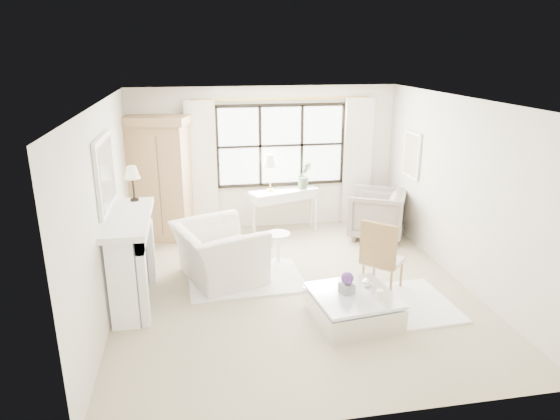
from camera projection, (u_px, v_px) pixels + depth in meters
The scene contains 32 objects.
floor at pixel (294, 288), 7.31m from camera, with size 5.50×5.50×0.00m, color tan.
ceiling at pixel (296, 101), 6.48m from camera, with size 5.50×5.50×0.00m, color silver.
wall_back at pixel (265, 159), 9.47m from camera, with size 5.00×5.00×0.00m, color white.
wall_front at pixel (359, 291), 4.32m from camera, with size 5.00×5.00×0.00m, color silver.
wall_left at pixel (107, 210), 6.48m from camera, with size 5.50×5.50×0.00m, color beige.
wall_right at pixel (461, 191), 7.31m from camera, with size 5.50×5.50×0.00m, color beige.
window_pane at pixel (281, 145), 9.42m from camera, with size 2.40×0.02×1.50m, color white.
window_frame at pixel (281, 145), 9.41m from camera, with size 2.50×0.04×1.50m, color black, non-canonical shape.
curtain_rod at pixel (282, 99), 9.10m from camera, with size 0.04×0.04×3.30m, color #BC9341.
curtain_left at pixel (202, 168), 9.21m from camera, with size 0.55×0.10×2.47m, color white.
curtain_right at pixel (357, 162), 9.71m from camera, with size 0.55×0.10×2.47m, color white.
fireplace at pixel (130, 258), 6.73m from camera, with size 0.58×1.66×1.26m.
mirror_frame at pixel (105, 173), 6.33m from camera, with size 0.05×1.15×0.95m, color white.
mirror_glass at pixel (107, 173), 6.33m from camera, with size 0.02×1.00×0.80m, color silver.
art_frame at pixel (412, 155), 8.84m from camera, with size 0.04×0.62×0.82m, color white.
art_canvas at pixel (411, 155), 8.83m from camera, with size 0.01×0.52×0.72m, color #B6A88D.
mantel_lamp at pixel (132, 174), 7.06m from camera, with size 0.22×0.22×0.51m.
armoire at pixel (160, 178), 8.92m from camera, with size 1.27×0.98×2.24m.
console_table at pixel (284, 210), 9.54m from camera, with size 1.38×0.85×0.80m.
console_lamp at pixel (270, 162), 9.20m from camera, with size 0.28×0.28×0.69m.
orchid_plant at pixel (304, 175), 9.41m from camera, with size 0.29×0.23×0.53m, color #4F6744.
side_table at pixel (278, 243), 8.10m from camera, with size 0.40×0.40×0.51m.
rug_left at pixel (246, 279), 7.56m from camera, with size 1.70×1.20×0.03m, color white.
rug_right at pixel (389, 306), 6.78m from camera, with size 1.71×1.28×0.03m, color white.
club_armchair at pixel (219, 253), 7.49m from camera, with size 1.30×1.14×0.85m, color silver.
wingback_chair at pixel (377, 214), 9.18m from camera, with size 0.95×0.97×0.89m, color gray.
french_chair at pixel (382, 271), 7.14m from camera, with size 0.68×0.68×1.08m.
coffee_table at pixel (353, 308), 6.39m from camera, with size 1.12×1.12×0.38m.
planter_box at pixel (347, 288), 6.34m from camera, with size 0.16×0.16×0.12m, color slate.
planter_flowers at pixel (347, 278), 6.30m from camera, with size 0.16×0.16×0.16m, color #552F76.
pillar_candle at pixel (380, 295), 6.18m from camera, with size 0.09×0.09×0.12m, color white.
coffee_vase at pixel (367, 281), 6.51m from camera, with size 0.14×0.14×0.15m, color silver.
Camera 1 is at (-1.36, -6.46, 3.35)m, focal length 32.00 mm.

